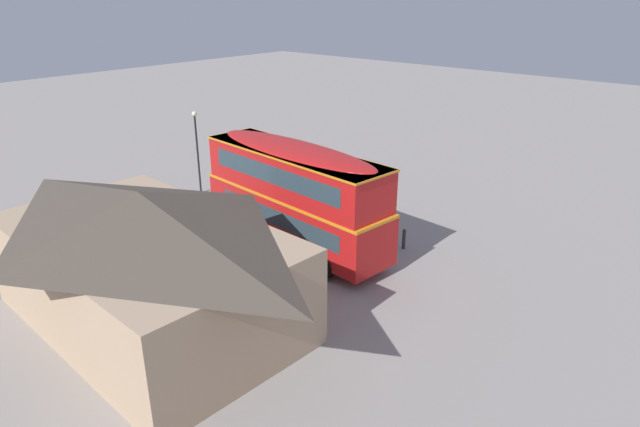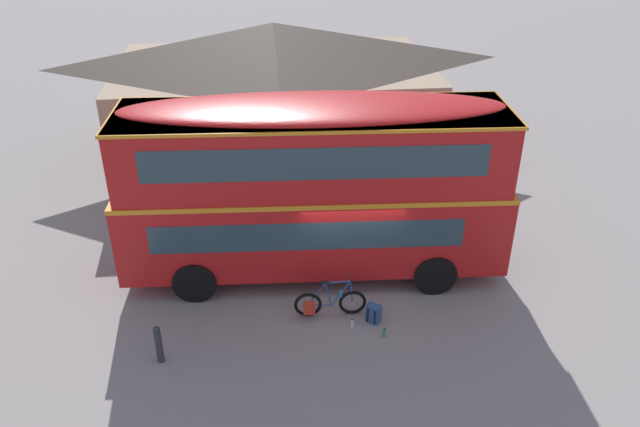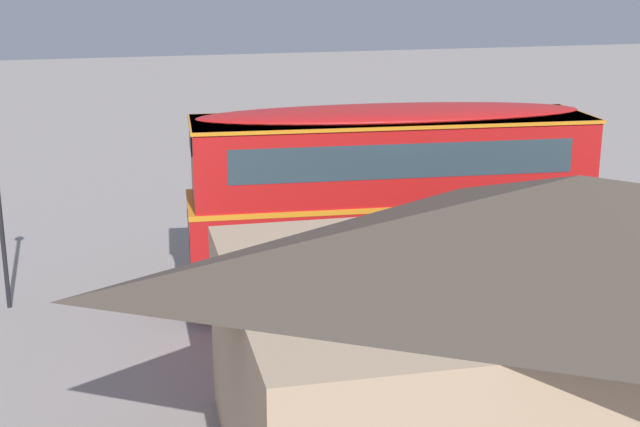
{
  "view_description": "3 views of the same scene",
  "coord_description": "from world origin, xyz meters",
  "px_view_note": "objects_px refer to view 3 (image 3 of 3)",
  "views": [
    {
      "loc": [
        -16.84,
        17.42,
        11.05
      ],
      "look_at": [
        -1.53,
        -0.14,
        1.59
      ],
      "focal_mm": 31.24,
      "sensor_mm": 36.0,
      "label": 1
    },
    {
      "loc": [
        -2.64,
        -13.46,
        9.81
      ],
      "look_at": [
        -0.69,
        0.09,
        2.07
      ],
      "focal_mm": 35.53,
      "sensor_mm": 36.0,
      "label": 2
    },
    {
      "loc": [
        6.21,
        20.35,
        8.07
      ],
      "look_at": [
        0.53,
        -1.11,
        1.75
      ],
      "focal_mm": 49.76,
      "sensor_mm": 36.0,
      "label": 3
    }
  ],
  "objects_px": {
    "backpack_on_ground": "(321,260)",
    "touring_bicycle": "(362,257)",
    "kerb_bollard": "(479,231)",
    "water_bottle_clear_plastic": "(338,262)",
    "water_bottle_green_metal": "(311,259)",
    "double_decker_bus": "(390,194)"
  },
  "relations": [
    {
      "from": "backpack_on_ground",
      "to": "touring_bicycle",
      "type": "bearing_deg",
      "value": 160.38
    },
    {
      "from": "touring_bicycle",
      "to": "kerb_bollard",
      "type": "height_order",
      "value": "touring_bicycle"
    },
    {
      "from": "touring_bicycle",
      "to": "kerb_bollard",
      "type": "xyz_separation_m",
      "value": [
        -3.92,
        -1.06,
        0.13
      ]
    },
    {
      "from": "water_bottle_clear_plastic",
      "to": "backpack_on_ground",
      "type": "bearing_deg",
      "value": 15.2
    },
    {
      "from": "water_bottle_green_metal",
      "to": "touring_bicycle",
      "type": "bearing_deg",
      "value": 140.79
    },
    {
      "from": "touring_bicycle",
      "to": "water_bottle_green_metal",
      "type": "bearing_deg",
      "value": -39.21
    },
    {
      "from": "kerb_bollard",
      "to": "water_bottle_clear_plastic",
      "type": "bearing_deg",
      "value": 6.84
    },
    {
      "from": "double_decker_bus",
      "to": "water_bottle_clear_plastic",
      "type": "distance_m",
      "value": 3.63
    },
    {
      "from": "backpack_on_ground",
      "to": "water_bottle_green_metal",
      "type": "bearing_deg",
      "value": -77.35
    },
    {
      "from": "backpack_on_ground",
      "to": "double_decker_bus",
      "type": "bearing_deg",
      "value": 114.97
    },
    {
      "from": "double_decker_bus",
      "to": "touring_bicycle",
      "type": "bearing_deg",
      "value": -88.23
    },
    {
      "from": "double_decker_bus",
      "to": "kerb_bollard",
      "type": "xyz_separation_m",
      "value": [
        -3.86,
        -3.08,
        -2.14
      ]
    },
    {
      "from": "backpack_on_ground",
      "to": "water_bottle_clear_plastic",
      "type": "relative_size",
      "value": 2.13
    },
    {
      "from": "water_bottle_green_metal",
      "to": "water_bottle_clear_plastic",
      "type": "distance_m",
      "value": 0.81
    },
    {
      "from": "backpack_on_ground",
      "to": "water_bottle_green_metal",
      "type": "height_order",
      "value": "backpack_on_ground"
    },
    {
      "from": "double_decker_bus",
      "to": "touring_bicycle",
      "type": "relative_size",
      "value": 5.64
    },
    {
      "from": "touring_bicycle",
      "to": "kerb_bollard",
      "type": "distance_m",
      "value": 4.07
    },
    {
      "from": "water_bottle_green_metal",
      "to": "kerb_bollard",
      "type": "height_order",
      "value": "kerb_bollard"
    },
    {
      "from": "double_decker_bus",
      "to": "touring_bicycle",
      "type": "xyz_separation_m",
      "value": [
        0.06,
        -2.02,
        -2.27
      ]
    },
    {
      "from": "backpack_on_ground",
      "to": "kerb_bollard",
      "type": "xyz_separation_m",
      "value": [
        -4.98,
        -0.68,
        0.23
      ]
    },
    {
      "from": "backpack_on_ground",
      "to": "water_bottle_clear_plastic",
      "type": "xyz_separation_m",
      "value": [
        -0.55,
        -0.15,
        -0.15
      ]
    },
    {
      "from": "touring_bicycle",
      "to": "backpack_on_ground",
      "type": "distance_m",
      "value": 1.12
    }
  ]
}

